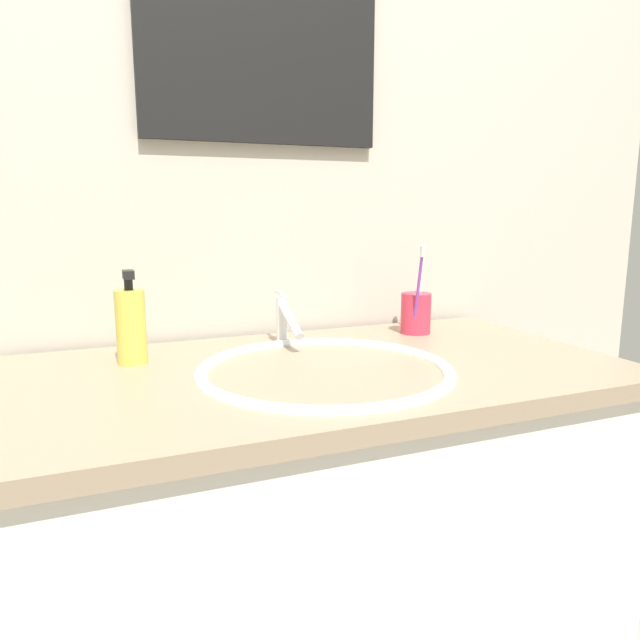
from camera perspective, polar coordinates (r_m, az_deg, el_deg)
The scene contains 9 objects.
tiled_wall_back at distance 1.40m, azimuth -5.87°, elevation 14.12°, with size 2.36×0.04×2.40m, color beige.
vanity_counter at distance 1.28m, azimuth -0.28°, elevation -22.58°, with size 1.16×0.62×0.83m.
sink_basin at distance 1.09m, azimuth 0.60°, elevation -7.36°, with size 0.47×0.47×0.13m.
faucet at distance 1.26m, azimuth -3.33°, elevation 0.09°, with size 0.02×0.16×0.12m.
toothbrush_cup at distance 1.41m, azimuth 9.34°, elevation 0.66°, with size 0.07×0.07×0.10m, color #D8334C.
toothbrush_purple at distance 1.35m, azimuth 9.61°, elevation 3.37°, with size 0.02×0.06×0.21m.
toothbrush_white at distance 1.42m, azimuth 9.86°, elevation 3.68°, with size 0.03×0.02×0.20m.
soap_dispenser at distance 1.17m, azimuth -17.99°, elevation -0.48°, with size 0.06×0.06×0.18m.
wall_mirror at distance 1.42m, azimuth -5.73°, elevation 25.94°, with size 0.54×0.02×0.45m.
Camera 1 is at (-0.40, -0.99, 1.12)m, focal length 32.74 mm.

